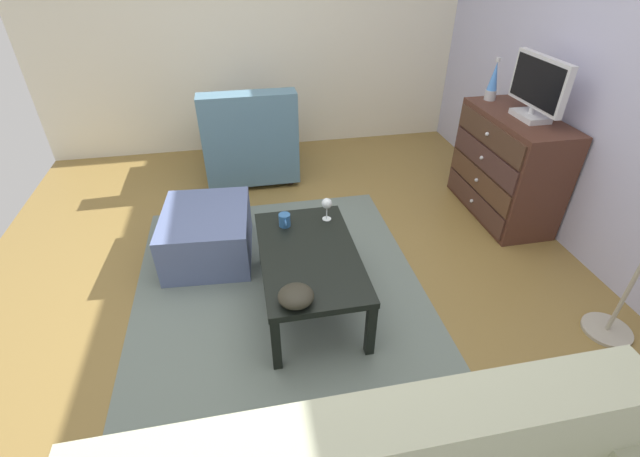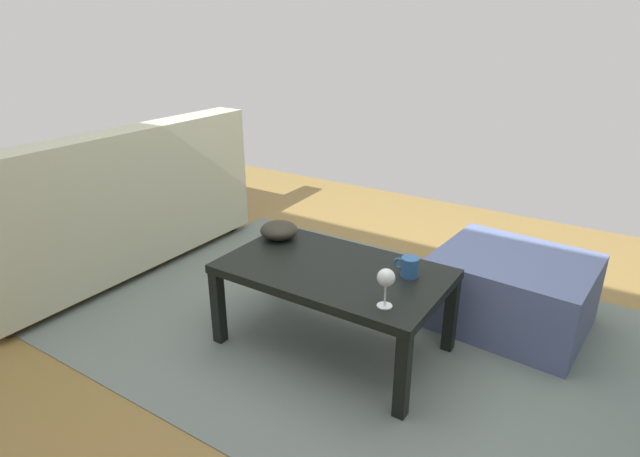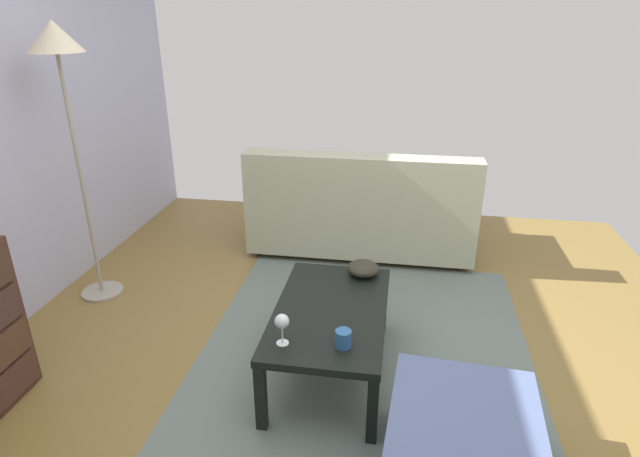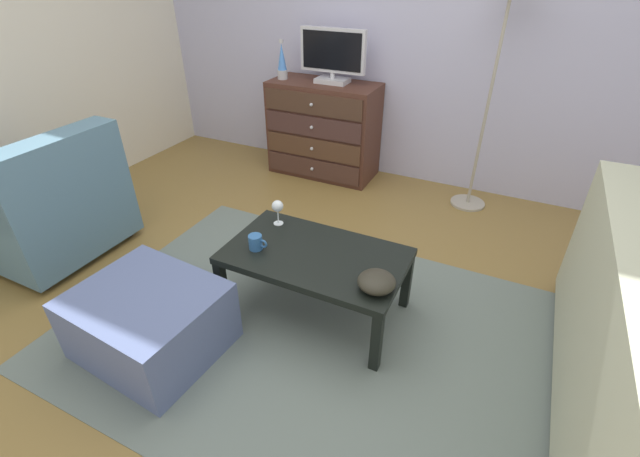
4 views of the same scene
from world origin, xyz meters
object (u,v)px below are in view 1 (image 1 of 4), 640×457
at_px(dresser, 507,166).
at_px(mug, 285,220).
at_px(lava_lamp, 493,82).
at_px(wine_glass, 327,204).
at_px(bowl_decorative, 296,296).
at_px(coffee_table, 309,259).
at_px(armchair, 250,140).
at_px(tv, 538,88).
at_px(ottoman, 208,234).

bearing_deg(dresser, mug, -75.61).
xyz_separation_m(dresser, lava_lamp, (-0.39, -0.04, 0.57)).
xyz_separation_m(wine_glass, bowl_decorative, (0.74, -0.32, -0.07)).
relative_size(dresser, lava_lamp, 2.95).
xyz_separation_m(coffee_table, armchair, (-1.88, -0.24, 0.00)).
bearing_deg(bowl_decorative, mug, 177.49).
xyz_separation_m(dresser, coffee_table, (0.79, -1.76, -0.07)).
xyz_separation_m(tv, bowl_decorative, (1.12, -1.92, -0.63)).
xyz_separation_m(coffee_table, mug, (-0.31, -0.10, 0.09)).
distance_m(armchair, ottoman, 1.32).
height_order(tv, wine_glass, tv).
relative_size(wine_glass, armchair, 0.18).
bearing_deg(lava_lamp, bowl_decorative, -49.59).
bearing_deg(lava_lamp, wine_glass, -61.40).
bearing_deg(coffee_table, dresser, 114.18).
bearing_deg(ottoman, coffee_table, 44.87).
xyz_separation_m(dresser, bowl_decorative, (1.19, -1.90, 0.02)).
relative_size(dresser, coffee_table, 0.98).
bearing_deg(dresser, armchair, -118.61).
relative_size(coffee_table, bowl_decorative, 5.27).
bearing_deg(wine_glass, tv, 103.37).
height_order(coffee_table, ottoman, coffee_table).
distance_m(lava_lamp, bowl_decorative, 2.49).
bearing_deg(mug, dresser, 104.39).
bearing_deg(mug, wine_glass, 95.23).
bearing_deg(coffee_table, armchair, -172.75).
distance_m(tv, armchair, 2.44).
bearing_deg(ottoman, mug, 58.39).
distance_m(lava_lamp, ottoman, 2.55).
distance_m(wine_glass, armchair, 1.61).
relative_size(tv, bowl_decorative, 3.10).
distance_m(tv, bowl_decorative, 2.31).
relative_size(tv, coffee_table, 0.59).
height_order(dresser, wine_glass, dresser).
bearing_deg(coffee_table, lava_lamp, 124.42).
xyz_separation_m(dresser, tv, (0.07, 0.02, 0.65)).
bearing_deg(bowl_decorative, lava_lamp, 130.41).
bearing_deg(wine_glass, armchair, -164.83).
bearing_deg(ottoman, dresser, 93.61).
relative_size(coffee_table, mug, 8.67).
xyz_separation_m(lava_lamp, mug, (0.86, -1.82, -0.55)).
relative_size(dresser, ottoman, 1.39).
relative_size(lava_lamp, armchair, 0.38).
bearing_deg(tv, lava_lamp, -171.60).
bearing_deg(bowl_decorative, coffee_table, 161.28).
bearing_deg(mug, tv, 102.17).
xyz_separation_m(armchair, ottoman, (1.24, -0.40, -0.18)).
bearing_deg(dresser, ottoman, -86.39).
distance_m(dresser, bowl_decorative, 2.24).
height_order(armchair, ottoman, armchair).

